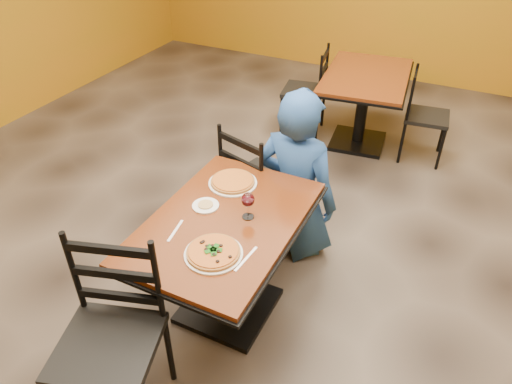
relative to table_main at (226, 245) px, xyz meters
The scene contains 17 objects.
floor 0.75m from the table_main, 90.00° to the left, with size 7.00×8.00×0.01m, color black.
table_main is the anchor object (origin of this frame).
table_second 2.53m from the table_main, 86.76° to the left, with size 0.93×1.27×0.75m.
chair_main_near 0.88m from the table_main, 101.39° to the right, with size 0.47×0.47×1.04m, color black, non-canonical shape.
chair_main_far 0.83m from the table_main, 101.73° to the left, with size 0.43×0.43×0.95m, color black, non-canonical shape.
chair_second_left 2.58m from the table_main, 100.77° to the left, with size 0.41×0.41×0.92m, color black, non-canonical shape.
chair_second_right 2.65m from the table_main, 73.11° to the left, with size 0.39×0.39×0.87m, color black, non-canonical shape.
diner 0.81m from the table_main, 80.36° to the left, with size 0.63×0.41×1.27m, color navy.
plate_main 0.35m from the table_main, 71.97° to the right, with size 0.31×0.31×0.01m, color white.
pizza_main 0.36m from the table_main, 71.97° to the right, with size 0.28×0.28×0.02m, color #98110B.
plate_far 0.42m from the table_main, 110.81° to the left, with size 0.31×0.31×0.01m, color white.
pizza_far 0.43m from the table_main, 110.81° to the left, with size 0.28×0.28×0.02m, color orange.
side_plate 0.26m from the table_main, 159.14° to the left, with size 0.16×0.16×0.01m, color white.
dip 0.27m from the table_main, 159.14° to the left, with size 0.09×0.09×0.01m, color tan.
wine_glass 0.32m from the table_main, 36.75° to the left, with size 0.08×0.08×0.18m, color white, non-canonical shape.
fork 0.35m from the table_main, 133.54° to the right, with size 0.01×0.19×0.00m, color silver.
knife 0.40m from the table_main, 42.22° to the right, with size 0.01×0.21×0.00m, color silver.
Camera 1 is at (1.09, -2.32, 2.46)m, focal length 33.20 mm.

